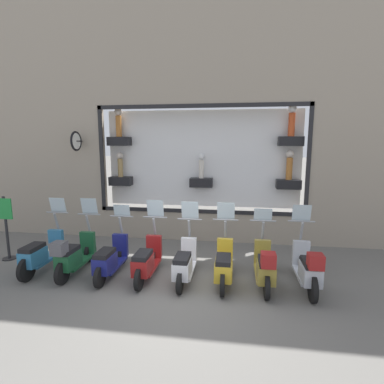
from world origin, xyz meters
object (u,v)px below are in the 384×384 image
Objects in this scene: scooter_silver_0 at (308,268)px; scooter_green_6 at (74,255)px; scooter_teal_7 at (41,254)px; scooter_yellow_2 at (224,265)px; scooter_navy_5 at (110,259)px; scooter_olive_1 at (265,267)px; scooter_red_4 at (147,260)px; shop_sign_post at (6,226)px; scooter_white_3 at (184,263)px.

scooter_silver_0 is 1.00× the size of scooter_green_6.
scooter_silver_0 and scooter_teal_7 have the same top height.
scooter_yellow_2 reaches higher than scooter_teal_7.
scooter_navy_5 is 0.99× the size of scooter_teal_7.
scooter_olive_1 is at bearing -90.95° from scooter_navy_5.
scooter_navy_5 is (0.05, 4.37, -0.07)m from scooter_silver_0.
scooter_green_6 is at bearing 90.05° from scooter_silver_0.
scooter_teal_7 is at bearing 89.26° from scooter_olive_1.
scooter_yellow_2 is at bearing -90.00° from scooter_red_4.
scooter_yellow_2 is 5.80m from shop_sign_post.
scooter_yellow_2 is 0.88m from scooter_white_3.
scooter_silver_0 is 1.75m from scooter_yellow_2.
scooter_green_6 is at bearing 91.90° from scooter_red_4.
scooter_red_4 is at bearing -98.37° from shop_sign_post.
scooter_red_4 is 0.88m from scooter_navy_5.
scooter_teal_7 is at bearing 89.87° from scooter_white_3.
shop_sign_post reaches higher than scooter_green_6.
scooter_silver_0 is 1.00× the size of scooter_olive_1.
scooter_yellow_2 reaches higher than scooter_navy_5.
scooter_red_4 is (0.00, 0.87, 0.01)m from scooter_white_3.
scooter_yellow_2 is 1.00× the size of scooter_green_6.
scooter_yellow_2 is 1.75m from scooter_red_4.
scooter_navy_5 is 0.88m from scooter_green_6.
shop_sign_post is at bearing 79.23° from scooter_navy_5.
scooter_navy_5 is at bearing 89.37° from scooter_silver_0.
scooter_yellow_2 reaches higher than scooter_white_3.
scooter_yellow_2 is 4.37m from scooter_teal_7.
scooter_green_6 reaches higher than scooter_silver_0.
scooter_silver_0 is 1.01× the size of scooter_navy_5.
scooter_white_3 is at bearing 88.90° from scooter_silver_0.
scooter_white_3 and scooter_teal_7 have the same top height.
scooter_navy_5 is at bearing 89.05° from scooter_olive_1.
shop_sign_post is at bearing 81.63° from scooter_red_4.
scooter_white_3 is at bearing -88.80° from scooter_green_6.
scooter_teal_7 is at bearing 85.89° from scooter_green_6.
scooter_navy_5 is at bearing -100.77° from shop_sign_post.
scooter_silver_0 is 1.06× the size of shop_sign_post.
scooter_red_4 is 1.75m from scooter_green_6.
scooter_white_3 is (0.05, 2.62, -0.07)m from scooter_silver_0.
scooter_olive_1 is 2.63m from scooter_red_4.
scooter_yellow_2 reaches higher than scooter_olive_1.
scooter_teal_7 reaches higher than scooter_navy_5.
scooter_red_4 is at bearing 89.78° from scooter_white_3.
scooter_green_6 is at bearing 90.95° from scooter_yellow_2.
shop_sign_post is (0.59, 4.00, 0.49)m from scooter_red_4.
scooter_olive_1 is at bearing -91.38° from scooter_red_4.
scooter_red_4 is at bearing -89.64° from scooter_navy_5.
scooter_yellow_2 is 0.99× the size of scooter_teal_7.
scooter_teal_7 is (0.00, 2.62, 0.02)m from scooter_red_4.
scooter_red_4 reaches higher than scooter_olive_1.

